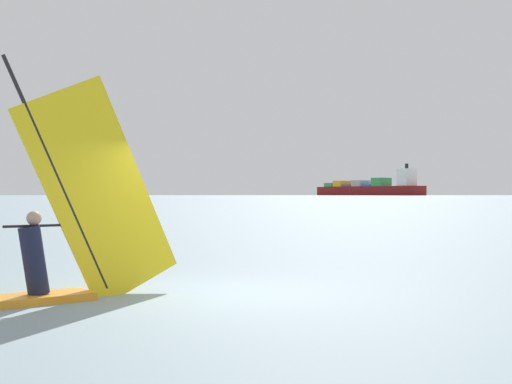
{
  "coord_description": "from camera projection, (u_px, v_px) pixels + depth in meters",
  "views": [
    {
      "loc": [
        3.11,
        -10.28,
        1.62
      ],
      "look_at": [
        -2.64,
        13.87,
        1.69
      ],
      "focal_mm": 46.55,
      "sensor_mm": 36.0,
      "label": 1
    }
  ],
  "objects": [
    {
      "name": "ground_plane",
      "position": [
        216.0,
        294.0,
        10.72
      ],
      "size": [
        4000.0,
        4000.0,
        0.0
      ],
      "primitive_type": "plane",
      "color": "gray"
    },
    {
      "name": "windsurfer",
      "position": [
        55.0,
        241.0,
        10.05
      ],
      "size": [
        2.87,
        3.26,
        3.85
      ],
      "rotation": [
        0.0,
        0.0,
        4.0
      ],
      "color": "orange",
      "rests_on": "ground_plane"
    },
    {
      "name": "cargo_ship",
      "position": [
        369.0,
        188.0,
        835.46
      ],
      "size": [
        142.68,
        128.82,
        37.8
      ],
      "rotation": [
        0.0,
        0.0,
        2.42
      ],
      "color": "maroon",
      "rests_on": "ground_plane"
    },
    {
      "name": "distant_headland",
      "position": [
        371.0,
        187.0,
        1445.29
      ],
      "size": [
        1298.81,
        650.57,
        33.91
      ],
      "primitive_type": "cube",
      "rotation": [
        0.0,
        0.0,
        -0.21
      ],
      "color": "#4C564C",
      "rests_on": "ground_plane"
    }
  ]
}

